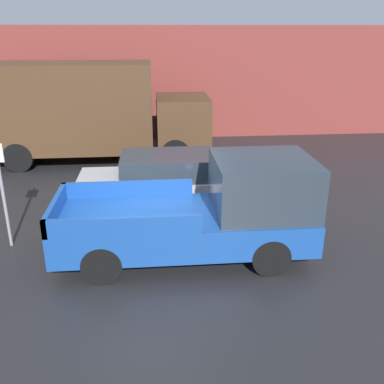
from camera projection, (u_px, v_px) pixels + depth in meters
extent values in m
plane|color=#232326|center=(151.00, 254.00, 9.25)|extent=(60.00, 60.00, 0.00)
cube|color=brown|center=(148.00, 84.00, 18.20)|extent=(28.00, 0.15, 4.69)
cube|color=#194799|center=(184.00, 226.00, 8.99)|extent=(5.27, 2.05, 0.66)
cube|color=#28333D|center=(263.00, 184.00, 8.81)|extent=(2.00, 1.93, 1.11)
cube|color=#194799|center=(128.00, 189.00, 9.61)|extent=(2.90, 0.10, 0.36)
cube|color=#194799|center=(123.00, 227.00, 7.80)|extent=(2.90, 0.10, 0.36)
cube|color=#194799|center=(55.00, 208.00, 8.58)|extent=(0.10, 2.05, 0.36)
cylinder|color=black|center=(250.00, 218.00, 10.08)|extent=(0.78, 0.26, 0.78)
cylinder|color=black|center=(270.00, 256.00, 8.39)|extent=(0.78, 0.26, 0.78)
cylinder|color=black|center=(110.00, 223.00, 9.80)|extent=(0.78, 0.26, 0.78)
cylinder|color=black|center=(102.00, 264.00, 8.11)|extent=(0.78, 0.26, 0.78)
cube|color=#B7BABF|center=(164.00, 186.00, 11.52)|extent=(4.53, 1.83, 0.58)
cube|color=#28333D|center=(168.00, 165.00, 11.32)|extent=(2.49, 1.61, 0.57)
cylinder|color=black|center=(211.00, 182.00, 12.48)|extent=(0.75, 0.22, 0.75)
cylinder|color=black|center=(220.00, 203.00, 10.96)|extent=(0.75, 0.22, 0.75)
cylinder|color=black|center=(114.00, 185.00, 12.24)|extent=(0.75, 0.22, 0.75)
cylinder|color=black|center=(109.00, 207.00, 10.72)|extent=(0.75, 0.22, 0.75)
cube|color=#4C331E|center=(183.00, 121.00, 15.66)|extent=(1.87, 2.42, 1.80)
cube|color=#4C331E|center=(60.00, 107.00, 15.08)|extent=(6.47, 2.54, 3.00)
cylinder|color=black|center=(172.00, 138.00, 17.01)|extent=(0.99, 0.30, 0.99)
cylinder|color=black|center=(175.00, 153.00, 14.89)|extent=(0.99, 0.30, 0.99)
cylinder|color=black|center=(35.00, 141.00, 16.55)|extent=(0.99, 0.30, 0.99)
cylinder|color=black|center=(18.00, 157.00, 14.44)|extent=(0.99, 0.30, 0.99)
cylinder|color=gray|center=(3.00, 194.00, 9.20)|extent=(0.07, 0.07, 2.46)
cube|color=#194CB2|center=(162.00, 127.00, 18.59)|extent=(0.45, 0.40, 1.08)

